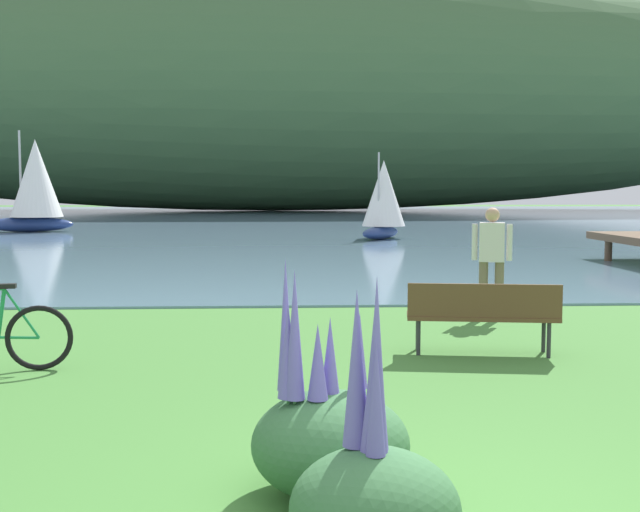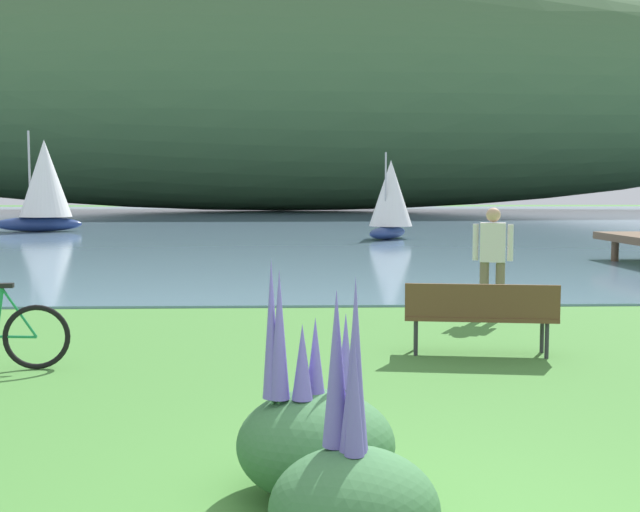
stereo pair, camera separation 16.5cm
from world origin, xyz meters
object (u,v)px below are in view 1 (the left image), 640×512
at_px(sailboat_nearest_to_shore, 35,184).
at_px(sailboat_mid_bay, 383,198).
at_px(park_bench_near_camera, 483,312).
at_px(person_at_shoreline, 492,255).

bearing_deg(sailboat_nearest_to_shore, sailboat_mid_bay, -21.04).
bearing_deg(sailboat_mid_bay, park_bench_near_camera, -94.17).
xyz_separation_m(person_at_shoreline, sailboat_nearest_to_shore, (-14.69, 25.24, 1.26)).
relative_size(park_bench_near_camera, sailboat_nearest_to_shore, 0.40).
xyz_separation_m(person_at_shoreline, sailboat_mid_bay, (0.78, 19.28, 0.67)).
bearing_deg(person_at_shoreline, park_bench_near_camera, -106.99).
bearing_deg(person_at_shoreline, sailboat_nearest_to_shore, 120.21).
bearing_deg(park_bench_near_camera, sailboat_mid_bay, 85.83).
xyz_separation_m(sailboat_nearest_to_shore, sailboat_mid_bay, (15.48, -5.95, -0.60)).
bearing_deg(sailboat_mid_bay, person_at_shoreline, -92.33).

